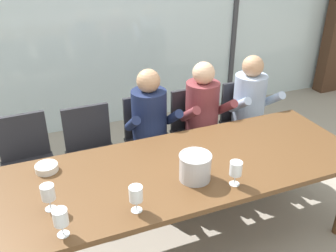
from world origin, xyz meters
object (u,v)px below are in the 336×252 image
Objects in this scene: chair_left_of_center at (91,148)px; person_navy_polo at (152,126)px; chair_center at (149,135)px; ice_bucket_primary at (195,167)px; tasting_bowl at (47,168)px; person_pale_blue_shirt at (253,108)px; chair_right_of_center at (195,127)px; wine_glass_center_pour at (236,169)px; dining_table at (186,172)px; wine_glass_near_bucket at (61,218)px; chair_near_window_right at (243,118)px; wine_glass_by_left_taster at (48,193)px; wine_glass_by_right_taster at (136,195)px; person_maroon_top at (205,117)px; chair_near_curtain at (27,158)px.

person_navy_polo reaches higher than chair_left_of_center.
chair_center is 1.13m from ice_bucket_primary.
person_navy_polo is 7.63× the size of tasting_bowl.
person_pale_blue_shirt is 1.44m from ice_bucket_primary.
wine_glass_center_pour is at bearing -105.49° from chair_right_of_center.
dining_table is at bearing 85.18° from ice_bucket_primary.
chair_right_of_center is at bearing 0.15° from chair_left_of_center.
chair_near_window_right is at bearing 32.44° from wine_glass_near_bucket.
dining_table is 1.01m from wine_glass_near_bucket.
ice_bucket_primary reaches higher than dining_table.
dining_table is 11.94× the size of ice_bucket_primary.
person_navy_polo is at bearing 89.26° from dining_table.
wine_glass_by_left_taster and wine_glass_near_bucket have the same top height.
wine_glass_by_right_taster is at bearing -160.68° from ice_bucket_primary.
chair_right_of_center is at bearing 51.24° from wine_glass_by_right_taster.
ice_bucket_primary reaches higher than wine_glass_by_left_taster.
dining_table is 3.00× the size of chair_left_of_center.
person_navy_polo is at bearing 88.51° from ice_bucket_primary.
wine_glass_by_left_taster is at bearing 156.49° from wine_glass_by_right_taster.
person_pale_blue_shirt reaches higher than chair_right_of_center.
person_pale_blue_shirt reaches higher than wine_glass_center_pour.
wine_glass_near_bucket is at bearing -174.83° from wine_glass_by_right_taster.
person_maroon_top is 7.63× the size of tasting_bowl.
person_pale_blue_shirt is at bearing 40.31° from ice_bucket_primary.
tasting_bowl reaches higher than dining_table.
person_navy_polo reaches higher than chair_near_curtain.
person_pale_blue_shirt is 6.94× the size of wine_glass_by_left_taster.
wine_glass_center_pour reaches higher than chair_near_curtain.
chair_center is 5.11× the size of wine_glass_center_pour.
wine_glass_by_right_taster is at bearing -144.12° from person_pale_blue_shirt.
person_pale_blue_shirt is at bearing 35.03° from dining_table.
person_pale_blue_shirt reaches higher than chair_left_of_center.
person_navy_polo reaches higher than wine_glass_by_right_taster.
wine_glass_by_right_taster is (0.48, -0.21, 0.00)m from wine_glass_by_left_taster.
dining_table is at bearing -17.90° from tasting_bowl.
dining_table is at bearing -43.09° from chair_near_curtain.
ice_bucket_primary is (-0.02, -0.93, 0.15)m from person_navy_polo.
tasting_bowl is (0.14, -0.62, 0.25)m from chair_near_curtain.
chair_near_window_right is at bearing -3.29° from chair_near_curtain.
dining_table is 1.32m from person_pale_blue_shirt.
person_pale_blue_shirt is (1.05, -0.16, 0.17)m from chair_center.
wine_glass_by_left_taster reaches higher than dining_table.
chair_right_of_center is 0.55m from person_navy_polo.
chair_near_window_right is 2.02m from wine_glass_by_right_taster.
wine_glass_center_pour reaches higher than chair_left_of_center.
wine_glass_near_bucket is (-0.96, -1.29, 0.35)m from chair_center.
wine_glass_by_right_taster is (0.46, -0.64, 0.09)m from tasting_bowl.
ice_bucket_primary reaches higher than chair_near_window_right.
wine_glass_by_left_taster reaches higher than chair_near_window_right.
wine_glass_by_left_taster is at bearing -153.13° from chair_near_window_right.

